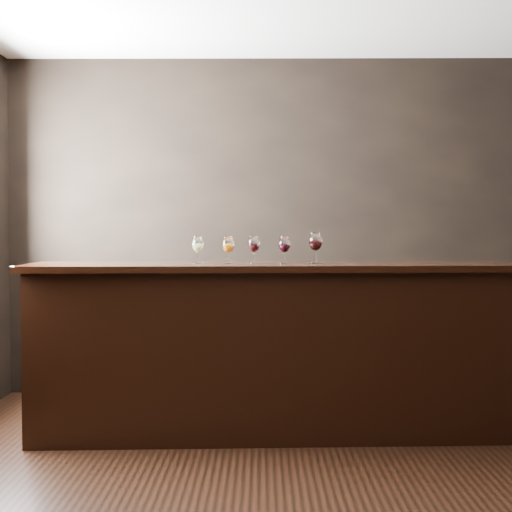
{
  "coord_description": "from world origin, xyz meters",
  "views": [
    {
      "loc": [
        -0.38,
        -3.71,
        1.36
      ],
      "look_at": [
        -0.42,
        1.06,
        1.2
      ],
      "focal_mm": 50.0,
      "sensor_mm": 36.0,
      "label": 1
    }
  ],
  "objects_px": {
    "back_bar_shelf": "(358,343)",
    "glass_red_b": "(284,245)",
    "glass_amber": "(228,245)",
    "glass_white": "(198,245)",
    "bar_counter": "(273,352)",
    "glass_red_c": "(316,242)",
    "glass_red_a": "(254,245)"
  },
  "relations": [
    {
      "from": "glass_red_b",
      "to": "bar_counter",
      "type": "bearing_deg",
      "value": 162.4
    },
    {
      "from": "bar_counter",
      "to": "glass_amber",
      "type": "relative_size",
      "value": 17.27
    },
    {
      "from": "back_bar_shelf",
      "to": "glass_red_a",
      "type": "xyz_separation_m",
      "value": [
        -0.83,
        -0.93,
        0.82
      ]
    },
    {
      "from": "glass_red_a",
      "to": "glass_red_b",
      "type": "bearing_deg",
      "value": -16.55
    },
    {
      "from": "glass_white",
      "to": "bar_counter",
      "type": "bearing_deg",
      "value": -3.57
    },
    {
      "from": "glass_red_a",
      "to": "glass_red_b",
      "type": "distance_m",
      "value": 0.21
    },
    {
      "from": "glass_red_b",
      "to": "glass_red_c",
      "type": "distance_m",
      "value": 0.21
    },
    {
      "from": "back_bar_shelf",
      "to": "glass_red_a",
      "type": "height_order",
      "value": "glass_red_a"
    },
    {
      "from": "bar_counter",
      "to": "glass_white",
      "type": "xyz_separation_m",
      "value": [
        -0.51,
        0.03,
        0.72
      ]
    },
    {
      "from": "glass_red_a",
      "to": "glass_red_c",
      "type": "bearing_deg",
      "value": -4.5
    },
    {
      "from": "glass_amber",
      "to": "glass_red_c",
      "type": "xyz_separation_m",
      "value": [
        0.58,
        0.04,
        0.02
      ]
    },
    {
      "from": "bar_counter",
      "to": "glass_white",
      "type": "distance_m",
      "value": 0.88
    },
    {
      "from": "glass_red_b",
      "to": "back_bar_shelf",
      "type": "bearing_deg",
      "value": 57.57
    },
    {
      "from": "back_bar_shelf",
      "to": "glass_white",
      "type": "relative_size",
      "value": 14.01
    },
    {
      "from": "back_bar_shelf",
      "to": "glass_red_b",
      "type": "relative_size",
      "value": 13.7
    },
    {
      "from": "glass_red_b",
      "to": "glass_red_c",
      "type": "height_order",
      "value": "glass_red_c"
    },
    {
      "from": "glass_red_b",
      "to": "glass_amber",
      "type": "bearing_deg",
      "value": -177.71
    },
    {
      "from": "glass_amber",
      "to": "glass_red_b",
      "type": "distance_m",
      "value": 0.37
    },
    {
      "from": "glass_red_a",
      "to": "glass_red_b",
      "type": "height_order",
      "value": "glass_red_a"
    },
    {
      "from": "back_bar_shelf",
      "to": "glass_amber",
      "type": "bearing_deg",
      "value": -134.93
    },
    {
      "from": "glass_red_b",
      "to": "glass_white",
      "type": "bearing_deg",
      "value": 174.54
    },
    {
      "from": "glass_white",
      "to": "glass_red_b",
      "type": "xyz_separation_m",
      "value": [
        0.58,
        -0.06,
        0.0
      ]
    },
    {
      "from": "glass_red_c",
      "to": "glass_white",
      "type": "bearing_deg",
      "value": 177.99
    },
    {
      "from": "bar_counter",
      "to": "glass_white",
      "type": "height_order",
      "value": "glass_white"
    },
    {
      "from": "glass_amber",
      "to": "glass_red_a",
      "type": "height_order",
      "value": "glass_red_a"
    },
    {
      "from": "glass_amber",
      "to": "glass_white",
      "type": "bearing_deg",
      "value": 161.33
    },
    {
      "from": "glass_white",
      "to": "glass_amber",
      "type": "xyz_separation_m",
      "value": [
        0.21,
        -0.07,
        0.0
      ]
    },
    {
      "from": "bar_counter",
      "to": "back_bar_shelf",
      "type": "xyz_separation_m",
      "value": [
        0.71,
        0.97,
        -0.1
      ]
    },
    {
      "from": "glass_amber",
      "to": "glass_red_a",
      "type": "bearing_deg",
      "value": 23.93
    },
    {
      "from": "back_bar_shelf",
      "to": "glass_amber",
      "type": "distance_m",
      "value": 1.64
    },
    {
      "from": "glass_amber",
      "to": "glass_red_c",
      "type": "bearing_deg",
      "value": 4.2
    },
    {
      "from": "glass_white",
      "to": "glass_red_a",
      "type": "relative_size",
      "value": 0.97
    }
  ]
}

